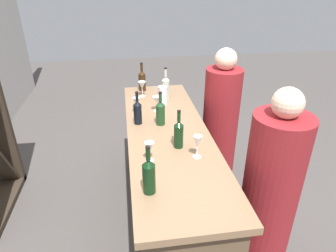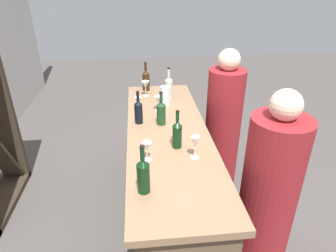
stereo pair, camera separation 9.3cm
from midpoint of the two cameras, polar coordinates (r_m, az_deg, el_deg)
The scene contains 16 objects.
ground_plane at distance 3.01m, azimuth 0.93°, elevation -16.84°, with size 12.00×12.00×0.00m, color #4C4744.
bar_counter at distance 2.70m, azimuth 1.01°, elevation -9.69°, with size 2.21×0.66×0.93m.
wine_bottle_leftmost_dark_green at distance 1.75m, azimuth -3.21°, elevation -9.31°, with size 0.08×0.08×0.32m.
wine_bottle_second_left_dark_green at distance 2.18m, azimuth 2.99°, elevation -1.49°, with size 0.07×0.07×0.30m.
wine_bottle_center_olive_green at distance 2.52m, azimuth -0.25°, elevation 2.65°, with size 0.08×0.08×0.29m.
wine_bottle_second_right_near_black at distance 2.55m, azimuth -4.62°, elevation 2.84°, with size 0.07×0.07×0.29m.
wine_bottle_rightmost_clear_pale at distance 3.07m, azimuth 1.02°, elevation 7.51°, with size 0.08×0.08×0.32m.
wine_bottle_far_right_amber_brown at distance 3.29m, azimuth -3.41°, elevation 8.81°, with size 0.08×0.08×0.31m.
wine_glass_near_left at distance 2.07m, azimuth 6.52°, elevation -3.28°, with size 0.06×0.06×0.17m.
wine_glass_near_center at distance 2.77m, azimuth -0.81°, elevation 4.89°, with size 0.08×0.08×0.15m.
wine_glass_near_right at distance 3.13m, azimuth -3.49°, elevation 7.83°, with size 0.08×0.08×0.16m.
wine_glass_far_left at distance 2.03m, azimuth -2.76°, elevation -4.11°, with size 0.07×0.07×0.15m.
wine_glass_far_center at distance 2.74m, azimuth -4.74°, elevation 4.63°, with size 0.07×0.07×0.15m.
water_pitcher at distance 2.93m, azimuth 0.35°, elevation 5.86°, with size 0.09×0.09×0.18m.
person_left_guest at distance 2.30m, azimuth 19.70°, elevation -12.70°, with size 0.49×0.49×1.49m.
person_center_guest at distance 3.15m, azimuth 11.30°, elevation 0.01°, with size 0.46×0.46×1.48m.
Camera 2 is at (-2.14, 0.23, 2.10)m, focal length 31.85 mm.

